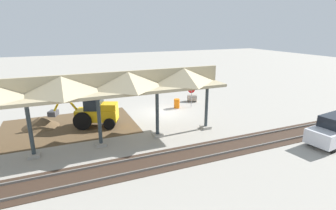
% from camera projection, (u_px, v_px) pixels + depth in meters
% --- Properties ---
extents(ground_plane, '(120.00, 120.00, 0.00)m').
position_uv_depth(ground_plane, '(163.00, 113.00, 24.31)').
color(ground_plane, '#9E998E').
extents(dirt_work_zone, '(10.21, 7.00, 0.01)m').
position_uv_depth(dirt_work_zone, '(70.00, 126.00, 20.91)').
color(dirt_work_zone, brown).
rests_on(dirt_work_zone, ground).
extents(platform_canopy, '(21.36, 3.20, 4.90)m').
position_uv_depth(platform_canopy, '(62.00, 87.00, 15.59)').
color(platform_canopy, '#9E998E').
rests_on(platform_canopy, ground).
extents(rail_tracks, '(60.00, 2.58, 0.15)m').
position_uv_depth(rail_tracks, '(212.00, 150.00, 16.80)').
color(rail_tracks, slate).
rests_on(rail_tracks, ground).
extents(stop_sign, '(0.76, 0.07, 2.18)m').
position_uv_depth(stop_sign, '(191.00, 92.00, 25.60)').
color(stop_sign, gray).
rests_on(stop_sign, ground).
extents(backhoe, '(5.34, 3.19, 2.82)m').
position_uv_depth(backhoe, '(95.00, 111.00, 20.60)').
color(backhoe, '#EAB214').
rests_on(backhoe, ground).
extents(dirt_mound, '(5.61, 5.61, 1.66)m').
position_uv_depth(dirt_mound, '(41.00, 127.00, 20.86)').
color(dirt_mound, brown).
rests_on(dirt_mound, ground).
extents(concrete_pipe, '(1.26, 1.17, 0.76)m').
position_uv_depth(concrete_pipe, '(192.00, 98.00, 27.89)').
color(concrete_pipe, '#9E9384').
rests_on(concrete_pipe, ground).
extents(distant_parked_car, '(4.40, 2.30, 1.98)m').
position_uv_depth(distant_parked_car, '(335.00, 130.00, 17.55)').
color(distant_parked_car, silver).
rests_on(distant_parked_car, ground).
extents(traffic_barrel, '(0.56, 0.56, 0.90)m').
position_uv_depth(traffic_barrel, '(177.00, 103.00, 25.63)').
color(traffic_barrel, orange).
rests_on(traffic_barrel, ground).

